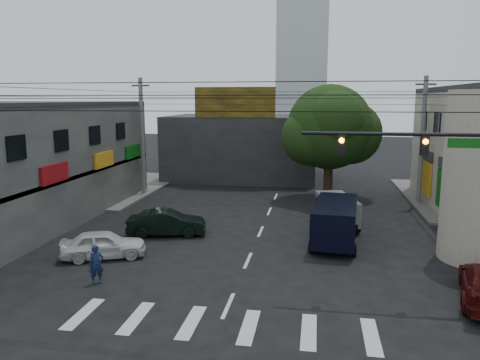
% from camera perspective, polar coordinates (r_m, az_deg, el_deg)
% --- Properties ---
extents(ground, '(160.00, 160.00, 0.00)m').
position_cam_1_polar(ground, '(20.71, 0.14, -11.62)').
color(ground, black).
rests_on(ground, ground).
extents(sidewalk_far_left, '(16.00, 16.00, 0.15)m').
position_cam_1_polar(sidewalk_far_left, '(43.27, -19.96, -0.74)').
color(sidewalk_far_left, '#514F4C').
rests_on(sidewalk_far_left, ground).
extents(building_far, '(14.00, 10.00, 6.00)m').
position_cam_1_polar(building_far, '(45.81, 0.44, 4.11)').
color(building_far, '#232326').
rests_on(building_far, ground).
extents(billboard, '(7.00, 0.30, 2.60)m').
position_cam_1_polar(billboard, '(40.75, -0.65, 9.45)').
color(billboard, olive).
rests_on(billboard, building_far).
extents(tower_distant, '(9.00, 9.00, 44.00)m').
position_cam_1_polar(tower_distant, '(90.24, 7.73, 18.96)').
color(tower_distant, silver).
rests_on(tower_distant, ground).
extents(street_tree, '(6.40, 6.40, 8.70)m').
position_cam_1_polar(street_tree, '(36.10, 10.88, 6.32)').
color(street_tree, black).
rests_on(street_tree, ground).
extents(traffic_gantry, '(7.10, 0.35, 7.20)m').
position_cam_1_polar(traffic_gantry, '(18.83, 23.82, 0.60)').
color(traffic_gantry, black).
rests_on(traffic_gantry, ground).
extents(utility_pole_far_left, '(0.32, 0.32, 9.20)m').
position_cam_1_polar(utility_pole_far_left, '(37.69, -11.83, 5.10)').
color(utility_pole_far_left, '#59595B').
rests_on(utility_pole_far_left, ground).
extents(utility_pole_far_right, '(0.32, 0.32, 9.20)m').
position_cam_1_polar(utility_pole_far_right, '(35.92, 21.32, 4.42)').
color(utility_pole_far_right, '#59595B').
rests_on(utility_pole_far_right, ground).
extents(dark_sedan, '(3.42, 5.03, 1.44)m').
position_cam_1_polar(dark_sedan, '(26.69, -8.93, -5.17)').
color(dark_sedan, black).
rests_on(dark_sedan, ground).
extents(white_compact, '(4.40, 5.12, 1.36)m').
position_cam_1_polar(white_compact, '(23.65, -16.31, -7.53)').
color(white_compact, silver).
rests_on(white_compact, ground).
extents(silver_minivan, '(4.92, 3.57, 1.79)m').
position_cam_1_polar(silver_minivan, '(28.84, 11.70, -3.77)').
color(silver_minivan, gray).
rests_on(silver_minivan, ground).
extents(navy_van, '(5.91, 3.12, 2.21)m').
position_cam_1_polar(navy_van, '(25.30, 11.53, -5.19)').
color(navy_van, black).
rests_on(navy_van, ground).
extents(traffic_officer, '(0.96, 0.95, 1.64)m').
position_cam_1_polar(traffic_officer, '(20.55, -17.10, -9.82)').
color(traffic_officer, '#111D3E').
rests_on(traffic_officer, ground).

